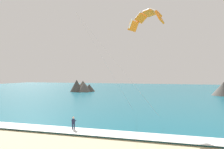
# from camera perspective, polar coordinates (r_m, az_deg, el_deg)

# --- Properties ---
(sea) EXTENTS (200.00, 120.00, 0.20)m
(sea) POSITION_cam_1_polar(r_m,az_deg,el_deg) (81.74, 11.23, -4.39)
(sea) COLOR #146075
(sea) RESTS_ON ground
(surf_foam) EXTENTS (200.00, 2.65, 0.04)m
(surf_foam) POSITION_cam_1_polar(r_m,az_deg,el_deg) (24.08, -1.14, -15.13)
(surf_foam) COLOR white
(surf_foam) RESTS_ON sea
(surfboard) EXTENTS (0.76, 1.46, 0.09)m
(surfboard) POSITION_cam_1_polar(r_m,az_deg,el_deg) (26.01, -10.08, -14.42)
(surfboard) COLOR white
(surfboard) RESTS_ON ground
(kitesurfer) EXTENTS (0.60, 0.60, 1.69)m
(kitesurfer) POSITION_cam_1_polar(r_m,az_deg,el_deg) (25.81, -10.08, -12.44)
(kitesurfer) COLOR #191E38
(kitesurfer) RESTS_ON ground
(kite_primary) EXTENTS (9.82, 9.67, 14.27)m
(kite_primary) POSITION_cam_1_polar(r_m,az_deg,el_deg) (31.36, 9.07, 14.53)
(kite_primary) COLOR orange
(headland_left) EXTENTS (8.57, 7.55, 4.49)m
(headland_left) POSITION_cam_1_polar(r_m,az_deg,el_deg) (79.24, -7.76, -3.19)
(headland_left) COLOR #47423D
(headland_left) RESTS_ON ground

